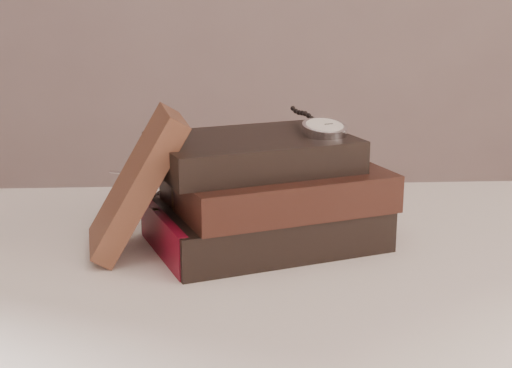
{
  "coord_description": "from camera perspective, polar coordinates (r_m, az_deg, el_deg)",
  "views": [
    {
      "loc": [
        -0.09,
        -0.49,
        1.06
      ],
      "look_at": [
        -0.04,
        0.38,
        0.82
      ],
      "focal_mm": 52.48,
      "sensor_mm": 36.0,
      "label": 1
    }
  ],
  "objects": [
    {
      "name": "table",
      "position": [
        0.94,
        2.86,
        -10.31
      ],
      "size": [
        1.0,
        0.6,
        0.75
      ],
      "color": "white",
      "rests_on": "ground"
    },
    {
      "name": "book_stack",
      "position": [
        0.91,
        0.72,
        -0.78
      ],
      "size": [
        0.31,
        0.26,
        0.13
      ],
      "color": "black",
      "rests_on": "table"
    },
    {
      "name": "journal",
      "position": [
        0.88,
        -9.07,
        0.11
      ],
      "size": [
        0.13,
        0.13,
        0.17
      ],
      "primitive_type": "cube",
      "rotation": [
        0.0,
        0.54,
        0.17
      ],
      "color": "#432419",
      "rests_on": "table"
    },
    {
      "name": "pocket_watch",
      "position": [
        0.91,
        5.15,
        4.31
      ],
      "size": [
        0.07,
        0.16,
        0.02
      ],
      "color": "silver",
      "rests_on": "book_stack"
    },
    {
      "name": "eyeglasses",
      "position": [
        0.96,
        -6.64,
        0.78
      ],
      "size": [
        0.15,
        0.16,
        0.05
      ],
      "color": "silver",
      "rests_on": "book_stack"
    }
  ]
}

